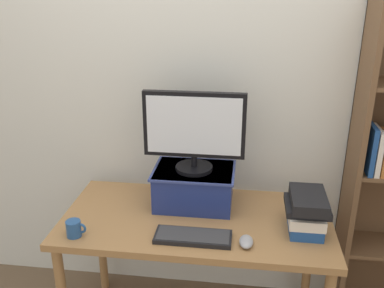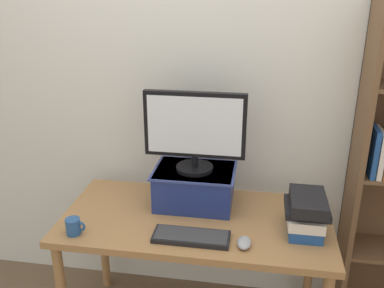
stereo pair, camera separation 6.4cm
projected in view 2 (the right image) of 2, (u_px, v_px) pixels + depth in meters
back_wall at (209, 90)px, 2.41m from camera, size 7.00×0.08×2.60m
desk at (196, 231)px, 2.22m from camera, size 1.37×0.68×0.74m
riser_box at (195, 186)px, 2.29m from camera, size 0.43×0.31×0.20m
computer_monitor at (195, 130)px, 2.17m from camera, size 0.52×0.20×0.42m
keyboard at (191, 237)px, 2.01m from camera, size 0.36×0.14×0.02m
computer_mouse at (244, 243)px, 1.95m from camera, size 0.06×0.10×0.04m
book_stack at (306, 213)px, 2.03m from camera, size 0.21×0.25×0.19m
coffee_mug at (74, 226)px, 2.04m from camera, size 0.10×0.07×0.08m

